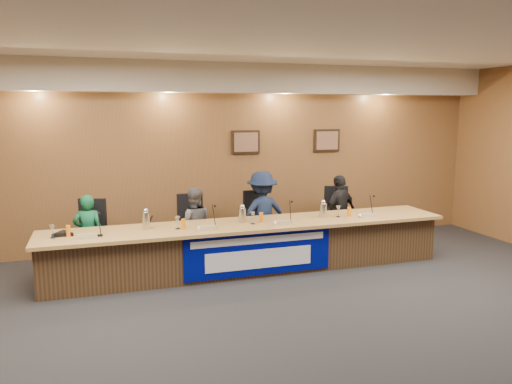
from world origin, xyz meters
TOP-DOWN VIEW (x-y plane):
  - floor at (0.00, 0.00)m, footprint 10.00×10.00m
  - ceiling at (0.00, 0.00)m, footprint 10.00×8.00m
  - wall_back at (0.00, 4.00)m, footprint 10.00×0.04m
  - soffit at (0.00, 3.75)m, footprint 10.00×0.50m
  - dais_body at (0.00, 2.40)m, footprint 6.00×0.80m
  - dais_top at (0.00, 2.35)m, footprint 6.10×0.95m
  - banner at (0.00, 1.99)m, footprint 2.20×0.02m
  - banner_text_upper at (0.00, 1.97)m, footprint 2.00×0.01m
  - banner_text_lower at (0.00, 1.97)m, footprint 1.60×0.01m
  - wall_photo_left at (0.40, 3.97)m, footprint 0.52×0.04m
  - wall_photo_right at (2.00, 3.97)m, footprint 0.52×0.04m
  - panelist_a at (-2.33, 3.03)m, footprint 0.47×0.35m
  - panelist_b at (-0.75, 3.03)m, footprint 0.65×0.54m
  - panelist_c at (0.40, 3.03)m, footprint 0.98×0.63m
  - panelist_d at (1.82, 3.03)m, footprint 0.84×0.61m
  - office_chair_a at (-2.33, 3.13)m, footprint 0.61×0.61m
  - office_chair_b at (-0.75, 3.13)m, footprint 0.49×0.49m
  - office_chair_c at (0.40, 3.13)m, footprint 0.52×0.52m
  - office_chair_d at (1.82, 3.13)m, footprint 0.62×0.62m
  - nameplate_a at (-2.33, 2.11)m, footprint 0.24×0.08m
  - microphone_a at (-2.17, 2.22)m, footprint 0.07×0.07m
  - juice_glass_a at (-2.57, 2.34)m, footprint 0.06×0.06m
  - water_glass_a at (-2.77, 2.30)m, footprint 0.08×0.08m
  - nameplate_b at (-0.73, 2.08)m, footprint 0.24×0.08m
  - microphone_b at (-0.61, 2.25)m, footprint 0.07×0.07m
  - juice_glass_b at (-1.04, 2.26)m, footprint 0.06×0.06m
  - water_glass_b at (-1.12, 2.31)m, footprint 0.08×0.08m
  - nameplate_c at (0.40, 2.06)m, footprint 0.24×0.08m
  - microphone_c at (0.56, 2.23)m, footprint 0.07×0.07m
  - juice_glass_c at (0.15, 2.34)m, footprint 0.06×0.06m
  - water_glass_c at (-0.00, 2.27)m, footprint 0.08×0.08m
  - nameplate_d at (1.85, 2.14)m, footprint 0.24×0.08m
  - microphone_d at (1.96, 2.27)m, footprint 0.07×0.07m
  - juice_glass_d at (1.61, 2.31)m, footprint 0.06×0.06m
  - water_glass_d at (1.42, 2.32)m, footprint 0.08×0.08m
  - carafe_left at (-1.54, 2.43)m, footprint 0.11×0.11m
  - carafe_mid at (-0.12, 2.43)m, footprint 0.11×0.11m
  - carafe_right at (1.19, 2.37)m, footprint 0.11×0.11m
  - speakerphone at (-2.65, 2.40)m, footprint 0.32×0.32m

SIDE VIEW (x-z plane):
  - floor at x=0.00m, z-range 0.00..0.00m
  - banner_text_lower at x=0.00m, z-range 0.16..0.44m
  - dais_body at x=0.00m, z-range 0.00..0.70m
  - banner at x=0.00m, z-range 0.05..0.71m
  - office_chair_a at x=-2.33m, z-range 0.44..0.52m
  - office_chair_b at x=-0.75m, z-range 0.44..0.52m
  - office_chair_c at x=0.40m, z-range 0.44..0.52m
  - office_chair_d at x=1.82m, z-range 0.44..0.52m
  - banner_text_upper at x=0.00m, z-range 0.53..0.63m
  - panelist_a at x=-2.33m, z-range 0.00..1.19m
  - panelist_b at x=-0.75m, z-range 0.00..1.22m
  - panelist_d at x=1.82m, z-range 0.00..1.32m
  - panelist_c at x=0.40m, z-range 0.00..1.43m
  - dais_top at x=0.00m, z-range 0.70..0.75m
  - microphone_a at x=-2.17m, z-range 0.75..0.77m
  - microphone_b at x=-0.61m, z-range 0.75..0.77m
  - microphone_c at x=0.56m, z-range 0.75..0.77m
  - microphone_d at x=1.96m, z-range 0.75..0.77m
  - speakerphone at x=-2.65m, z-range 0.75..0.80m
  - nameplate_a at x=-2.33m, z-range 0.74..0.85m
  - nameplate_b at x=-0.73m, z-range 0.74..0.85m
  - nameplate_c at x=0.40m, z-range 0.74..0.85m
  - nameplate_d at x=1.85m, z-range 0.74..0.85m
  - juice_glass_a at x=-2.57m, z-range 0.75..0.90m
  - juice_glass_b at x=-1.04m, z-range 0.75..0.90m
  - juice_glass_c at x=0.15m, z-range 0.75..0.90m
  - juice_glass_d at x=1.61m, z-range 0.75..0.90m
  - water_glass_a at x=-2.77m, z-range 0.75..0.93m
  - water_glass_b at x=-1.12m, z-range 0.75..0.93m
  - water_glass_c at x=0.00m, z-range 0.75..0.93m
  - water_glass_d at x=1.42m, z-range 0.75..0.93m
  - carafe_mid at x=-0.12m, z-range 0.75..0.97m
  - carafe_right at x=1.19m, z-range 0.75..0.97m
  - carafe_left at x=-1.54m, z-range 0.75..1.00m
  - wall_back at x=0.00m, z-range 0.00..3.20m
  - wall_photo_left at x=0.40m, z-range 1.64..2.06m
  - wall_photo_right at x=2.00m, z-range 1.64..2.06m
  - soffit at x=0.00m, z-range 2.70..3.20m
  - ceiling at x=0.00m, z-range 3.18..3.22m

